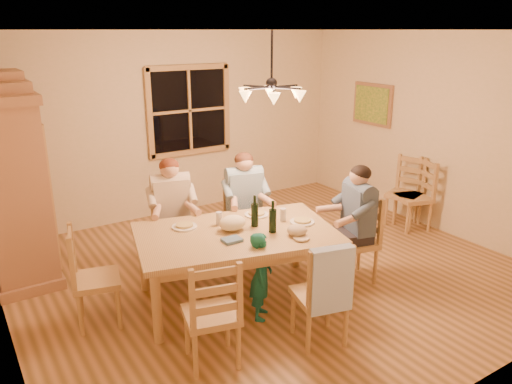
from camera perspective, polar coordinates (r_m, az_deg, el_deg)
floor at (r=5.93m, az=1.58°, el=-9.05°), size 5.50×5.50×0.00m
ceiling at (r=5.28m, az=1.85°, el=18.05°), size 5.50×5.00×0.02m
wall_back at (r=7.60m, az=-9.06°, el=7.60°), size 5.50×0.02×2.70m
wall_right at (r=7.32m, az=19.91°, el=6.36°), size 0.02×5.00×2.70m
window at (r=7.61m, az=-7.64°, el=9.22°), size 1.30×0.06×1.30m
painting at (r=8.03m, az=13.15°, el=9.73°), size 0.06×0.78×0.64m
chandelier at (r=5.31m, az=1.78°, el=11.32°), size 0.77×0.68×0.71m
armoire at (r=6.15m, az=-26.16°, el=0.67°), size 0.66×1.40×2.30m
dining_table at (r=5.09m, az=-2.28°, el=-5.57°), size 2.21×1.65×0.76m
chair_far_left at (r=5.97m, az=-9.41°, el=-5.87°), size 0.53×0.51×0.99m
chair_far_right at (r=6.15m, az=-1.28°, el=-4.88°), size 0.53×0.51×0.99m
chair_near_left at (r=4.35m, az=-5.06°, el=-15.48°), size 0.53×0.51×0.99m
chair_near_right at (r=4.64m, az=7.23°, el=-13.24°), size 0.53×0.51×0.99m
chair_end_left at (r=5.08m, az=-17.58°, el=-11.06°), size 0.51×0.53×0.99m
chair_end_right at (r=5.74m, az=11.15°, el=-7.00°), size 0.51×0.53×0.99m
adult_woman at (r=5.78m, az=-9.68°, el=-0.99°), size 0.47×0.50×0.87m
adult_plaid_man at (r=5.96m, az=-1.32°, el=-0.11°), size 0.47×0.50×0.87m
adult_slate_man at (r=5.54m, az=11.48°, el=-1.95°), size 0.50×0.47×0.87m
towel at (r=4.30m, az=8.55°, el=-9.92°), size 0.39×0.19×0.58m
wine_bottle_a at (r=5.13m, az=-0.15°, el=-2.18°), size 0.08×0.08×0.33m
wine_bottle_b at (r=4.98m, az=1.92°, el=-2.83°), size 0.08×0.08×0.33m
plate_woman at (r=5.20m, az=-8.17°, el=-3.95°), size 0.26×0.26×0.02m
plate_plaid at (r=5.47m, az=0.06°, el=-2.60°), size 0.26×0.26×0.02m
plate_slate at (r=5.29m, az=5.31°, el=-3.43°), size 0.26×0.26×0.02m
wine_glass_a at (r=5.21m, az=-4.25°, el=-3.04°), size 0.06×0.06×0.14m
wine_glass_b at (r=5.31m, az=3.10°, el=-2.60°), size 0.06×0.06×0.14m
cap at (r=4.96m, az=4.71°, el=-4.36°), size 0.20×0.20×0.11m
napkin at (r=4.82m, az=-2.77°, el=-5.50°), size 0.21×0.18×0.03m
cloth_bundle at (r=5.06m, az=-2.72°, el=-3.55°), size 0.28×0.22×0.15m
child at (r=4.87m, az=0.56°, el=-9.54°), size 0.37×0.39×0.89m
chair_spare_front at (r=7.38m, az=17.43°, el=-1.76°), size 0.54×0.55×0.99m
chair_spare_back at (r=7.48m, az=16.48°, el=-1.41°), size 0.54×0.55×0.99m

